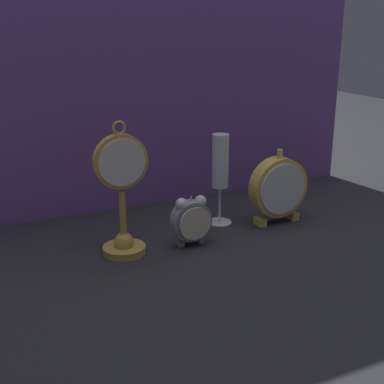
{
  "coord_description": "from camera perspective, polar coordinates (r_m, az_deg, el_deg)",
  "views": [
    {
      "loc": [
        -0.5,
        -0.97,
        0.48
      ],
      "look_at": [
        0.0,
        0.08,
        0.1
      ],
      "focal_mm": 50.0,
      "sensor_mm": 36.0,
      "label": 1
    }
  ],
  "objects": [
    {
      "name": "alarm_clock_twin_bell",
      "position": [
        1.18,
        -0.08,
        -2.85
      ],
      "size": [
        0.09,
        0.03,
        0.11
      ],
      "color": "gray",
      "rests_on": "ground_plane"
    },
    {
      "name": "ground_plane",
      "position": [
        1.2,
        1.67,
        -5.73
      ],
      "size": [
        4.0,
        4.0,
        0.0
      ],
      "primitive_type": "plane",
      "color": "#232328"
    },
    {
      "name": "pocket_watch_on_stand",
      "position": [
        1.12,
        -7.45,
        -0.81
      ],
      "size": [
        0.12,
        0.09,
        0.29
      ],
      "color": "gold",
      "rests_on": "ground_plane"
    },
    {
      "name": "fabric_backdrop_drape",
      "position": [
        1.4,
        -4.5,
        13.44
      ],
      "size": [
        1.21,
        0.01,
        0.74
      ],
      "primitive_type": "cube",
      "color": "#6B478E",
      "rests_on": "ground_plane"
    },
    {
      "name": "champagne_flute",
      "position": [
        1.28,
        3.03,
        2.53
      ],
      "size": [
        0.06,
        0.06,
        0.22
      ],
      "color": "silver",
      "rests_on": "ground_plane"
    },
    {
      "name": "mantel_clock_silver",
      "position": [
        1.31,
        9.2,
        0.45
      ],
      "size": [
        0.15,
        0.04,
        0.18
      ],
      "color": "gold",
      "rests_on": "ground_plane"
    }
  ]
}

